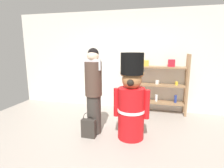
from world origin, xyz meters
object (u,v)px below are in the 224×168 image
at_px(shopping_bag, 89,128).
at_px(person_shopper, 94,90).
at_px(teddy_bear_guard, 131,100).
at_px(merchandise_shelf, 157,83).

bearing_deg(shopping_bag, person_shopper, 80.10).
height_order(teddy_bear_guard, person_shopper, person_shopper).
xyz_separation_m(teddy_bear_guard, shopping_bag, (-0.76, -0.19, -0.54)).
bearing_deg(merchandise_shelf, person_shopper, -127.75).
xyz_separation_m(person_shopper, shopping_bag, (-0.04, -0.21, -0.68)).
relative_size(person_shopper, shopping_bag, 3.37).
bearing_deg(teddy_bear_guard, merchandise_shelf, 74.05).
height_order(merchandise_shelf, shopping_bag, merchandise_shelf).
height_order(merchandise_shelf, person_shopper, person_shopper).
distance_m(teddy_bear_guard, shopping_bag, 0.95).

